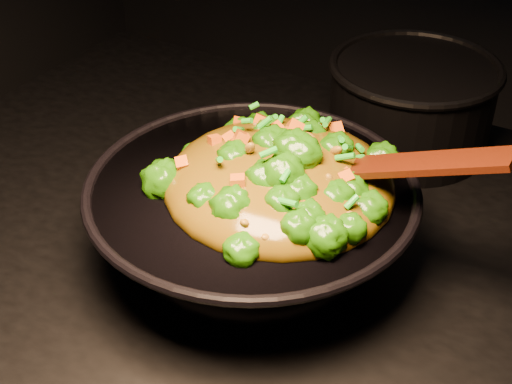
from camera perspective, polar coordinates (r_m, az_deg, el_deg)
The scene contains 4 objects.
wok at distance 0.88m, azimuth -0.33°, elevation -2.42°, with size 0.39×0.39×0.11m, color black, non-canonical shape.
stir_fry at distance 0.82m, azimuth 1.94°, elevation 3.10°, with size 0.28×0.28×0.10m, color #216207, non-canonical shape.
spatula at distance 0.81m, azimuth 9.89°, elevation 2.06°, with size 0.30×0.04×0.01m, color #3C1A05.
back_pot at distance 1.13m, azimuth 12.27°, elevation 6.84°, with size 0.25×0.25×0.14m, color black.
Camera 1 is at (0.36, -0.64, 1.50)m, focal length 50.00 mm.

